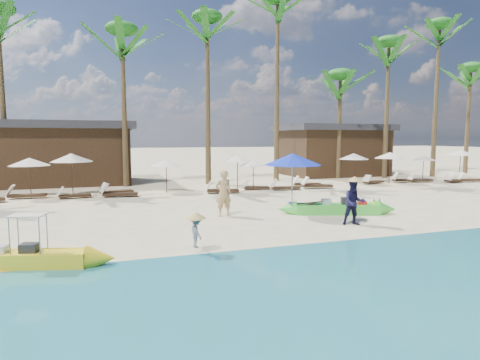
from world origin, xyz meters
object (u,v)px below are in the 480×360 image
object	(u,v)px
green_canoe	(337,208)
tourist	(223,193)
blue_umbrella	(292,159)
yellow_canoe	(22,259)

from	to	relation	value
green_canoe	tourist	world-z (taller)	tourist
tourist	blue_umbrella	xyz separation A→B (m)	(2.76, -0.65, 1.37)
blue_umbrella	yellow_canoe	bearing A→B (deg)	-156.54
tourist	blue_umbrella	size ratio (longest dim) A/B	0.74
yellow_canoe	tourist	bearing A→B (deg)	50.30
green_canoe	tourist	bearing A→B (deg)	-174.32
yellow_canoe	blue_umbrella	world-z (taller)	blue_umbrella
green_canoe	yellow_canoe	distance (m)	11.76
green_canoe	blue_umbrella	xyz separation A→B (m)	(-1.89, 0.40, 2.08)
tourist	yellow_canoe	bearing A→B (deg)	31.95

